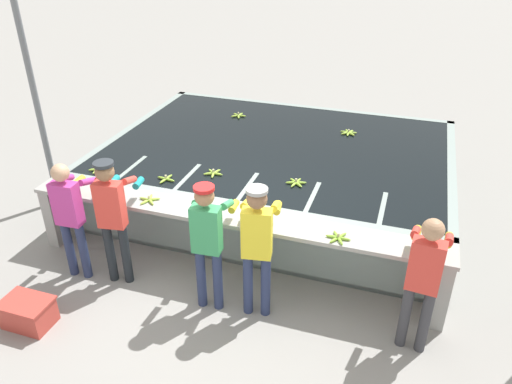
% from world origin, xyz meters
% --- Properties ---
extents(ground_plane, '(80.00, 80.00, 0.00)m').
position_xyz_m(ground_plane, '(0.00, 0.00, 0.00)').
color(ground_plane, gray).
rests_on(ground_plane, ground).
extents(wash_tank, '(5.24, 3.87, 0.91)m').
position_xyz_m(wash_tank, '(0.00, 2.37, 0.45)').
color(wash_tank, gray).
rests_on(wash_tank, ground).
extents(work_ledge, '(5.24, 0.45, 0.91)m').
position_xyz_m(work_ledge, '(0.00, 0.23, 0.66)').
color(work_ledge, '#9E9E99').
rests_on(work_ledge, ground).
extents(worker_0, '(0.43, 0.71, 1.57)m').
position_xyz_m(worker_0, '(-1.80, -0.34, 0.93)').
color(worker_0, navy).
rests_on(worker_0, ground).
extents(worker_1, '(0.48, 0.74, 1.64)m').
position_xyz_m(worker_1, '(-1.25, -0.27, 1.00)').
color(worker_1, '#1E2328').
rests_on(worker_1, ground).
extents(worker_2, '(0.44, 0.73, 1.60)m').
position_xyz_m(worker_2, '(0.00, -0.35, 0.96)').
color(worker_2, navy).
rests_on(worker_2, ground).
extents(worker_3, '(0.48, 0.74, 1.64)m').
position_xyz_m(worker_3, '(0.55, -0.29, 0.99)').
color(worker_3, navy).
rests_on(worker_3, ground).
extents(worker_4, '(0.45, 0.72, 1.59)m').
position_xyz_m(worker_4, '(2.27, -0.27, 0.95)').
color(worker_4, '#38383D').
rests_on(worker_4, ground).
extents(banana_bunch_floating_0, '(0.27, 0.28, 0.08)m').
position_xyz_m(banana_bunch_floating_0, '(-1.02, 3.37, 0.92)').
color(banana_bunch_floating_0, '#9EC642').
rests_on(banana_bunch_floating_0, wash_tank).
extents(banana_bunch_floating_1, '(0.27, 0.28, 0.08)m').
position_xyz_m(banana_bunch_floating_1, '(-0.56, 1.15, 0.92)').
color(banana_bunch_floating_1, '#93BC3D').
rests_on(banana_bunch_floating_1, wash_tank).
extents(banana_bunch_floating_2, '(0.28, 0.28, 0.08)m').
position_xyz_m(banana_bunch_floating_2, '(-1.10, 0.78, 0.92)').
color(banana_bunch_floating_2, '#8CB738').
rests_on(banana_bunch_floating_2, wash_tank).
extents(banana_bunch_floating_3, '(0.26, 0.28, 0.08)m').
position_xyz_m(banana_bunch_floating_3, '(-2.13, 0.75, 0.92)').
color(banana_bunch_floating_3, '#9EC642').
rests_on(banana_bunch_floating_3, wash_tank).
extents(banana_bunch_floating_4, '(0.28, 0.28, 0.08)m').
position_xyz_m(banana_bunch_floating_4, '(0.97, 3.20, 0.92)').
color(banana_bunch_floating_4, '#9EC642').
rests_on(banana_bunch_floating_4, wash_tank).
extents(banana_bunch_floating_5, '(0.28, 0.28, 0.08)m').
position_xyz_m(banana_bunch_floating_5, '(0.59, 1.24, 0.92)').
color(banana_bunch_floating_5, '#8CB738').
rests_on(banana_bunch_floating_5, wash_tank).
extents(banana_bunch_ledge_0, '(0.28, 0.26, 0.08)m').
position_xyz_m(banana_bunch_ledge_0, '(1.35, 0.12, 0.92)').
color(banana_bunch_ledge_0, '#7FAD33').
rests_on(banana_bunch_ledge_0, work_ledge).
extents(banana_bunch_ledge_1, '(0.27, 0.28, 0.08)m').
position_xyz_m(banana_bunch_ledge_1, '(-1.04, 0.21, 0.92)').
color(banana_bunch_ledge_1, '#93BC3D').
rests_on(banana_bunch_ledge_1, work_ledge).
extents(knife_0, '(0.29, 0.24, 0.02)m').
position_xyz_m(knife_0, '(-2.27, 0.16, 0.91)').
color(knife_0, silver).
rests_on(knife_0, work_ledge).
extents(crate, '(0.55, 0.39, 0.32)m').
position_xyz_m(crate, '(-1.80, -1.31, 0.16)').
color(crate, '#B73D33').
rests_on(crate, ground).
extents(support_post_left, '(0.09, 0.09, 3.20)m').
position_xyz_m(support_post_left, '(-3.27, 1.08, 1.60)').
color(support_post_left, slate).
rests_on(support_post_left, ground).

